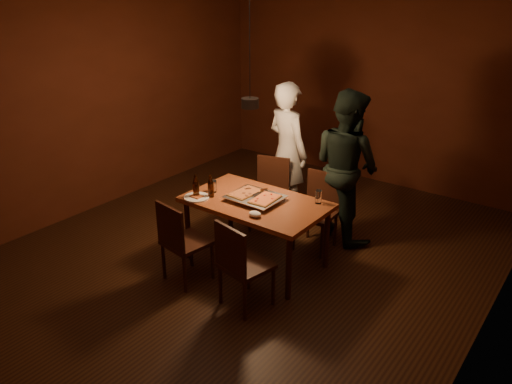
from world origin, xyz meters
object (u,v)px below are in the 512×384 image
Objects in this scene: diner_dark at (346,166)px; pendant_lamp at (250,102)px; beer_bottle_a at (196,186)px; beer_bottle_b at (211,186)px; chair_far_left at (271,186)px; pizza_tray at (255,198)px; chair_near_right at (239,259)px; chair_far_right at (319,203)px; plate_slice at (197,197)px; dining_table at (256,207)px; diner_white at (287,152)px; chair_near_left at (180,236)px.

diner_dark is 1.64× the size of pendant_lamp.
beer_bottle_a is 0.16m from beer_bottle_b.
pizza_tray is at bearing 98.13° from chair_far_left.
diner_dark reaches higher than chair_near_right.
chair_far_right is at bearing 60.88° from pizza_tray.
pendant_lamp reaches higher than beer_bottle_b.
plate_slice is (0.02, -0.02, -0.12)m from beer_bottle_a.
chair_far_right is (0.35, 0.76, -0.14)m from dining_table.
diner_white is at bearing 103.96° from pizza_tray.
chair_far_right is 0.88× the size of pizza_tray.
beer_bottle_a is (-0.56, -0.31, 0.11)m from pizza_tray.
pendant_lamp reaches higher than chair_near_right.
beer_bottle_b is at bearing -155.25° from dining_table.
dining_table is 3.09× the size of chair_near_left.
dining_table is 0.84m from chair_far_right.
chair_near_right is at bearing -58.30° from pendant_lamp.
chair_near_right is (0.78, -1.60, 0.00)m from chair_far_left.
beer_bottle_a is (-0.57, -0.31, 0.20)m from dining_table.
beer_bottle_a is (-0.95, 0.46, 0.34)m from chair_near_right.
chair_near_right is at bearing -66.67° from pizza_tray.
chair_far_left and chair_near_left have the same top height.
chair_near_left is 0.53m from plate_slice.
chair_far_right is at bearing 50.47° from beer_bottle_b.
diner_dark reaches higher than chair_near_left.
chair_far_right and chair_near_left have the same top height.
chair_near_left is 1.88× the size of beer_bottle_a.
chair_near_left is 0.98× the size of chair_near_right.
pendant_lamp reaches higher than chair_far_right.
diner_white is (0.16, 1.53, 0.13)m from plate_slice.
chair_far_right is 1.47m from pendant_lamp.
dining_table is at bearing 98.82° from chair_far_left.
chair_far_right is 0.98× the size of chair_near_right.
pizza_tray is 0.30× the size of diner_dark.
chair_near_right is 1.11m from beer_bottle_a.
beer_bottle_a reaches higher than chair_near_right.
chair_near_left is at bearing -67.81° from beer_bottle_a.
chair_far_left is 2.02× the size of beer_bottle_a.
dining_table is 0.65m from plate_slice.
diner_dark reaches higher than plate_slice.
diner_white is at bearing 87.82° from beer_bottle_b.
beer_bottle_a is at bearing 165.92° from chair_near_right.
chair_far_left is at bearing 110.99° from pizza_tray.
pendant_lamp is at bearing 133.23° from chair_near_right.
pendant_lamp is at bearing 79.84° from diner_dark.
diner_dark is (0.85, -0.04, 0.01)m from diner_white.
plate_slice is at bearing 101.08° from diner_white.
chair_far_left is 0.48× the size of pendant_lamp.
dining_table is at bearing 125.25° from diner_white.
chair_near_left reaches higher than pizza_tray.
chair_far_left is at bearing 107.73° from pendant_lamp.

